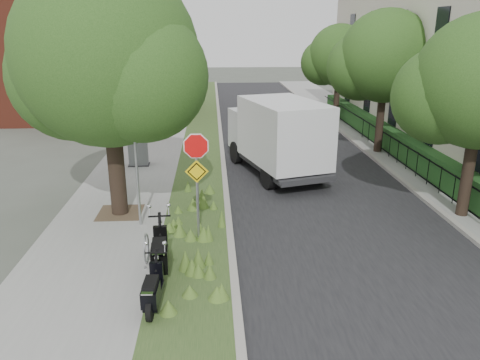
% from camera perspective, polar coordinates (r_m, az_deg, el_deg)
% --- Properties ---
extents(ground, '(120.00, 120.00, 0.00)m').
position_cam_1_polar(ground, '(12.96, 1.19, -8.79)').
color(ground, '#4C5147').
rests_on(ground, ground).
extents(sidewalk_near, '(3.50, 60.00, 0.12)m').
position_cam_1_polar(sidewalk_near, '(22.52, -11.75, 2.88)').
color(sidewalk_near, gray).
rests_on(sidewalk_near, ground).
extents(verge, '(2.00, 60.00, 0.12)m').
position_cam_1_polar(verge, '(22.28, -4.73, 3.04)').
color(verge, '#2D481F').
rests_on(verge, ground).
extents(kerb_near, '(0.20, 60.00, 0.13)m').
position_cam_1_polar(kerb_near, '(22.28, -2.15, 3.10)').
color(kerb_near, '#9E9991').
rests_on(kerb_near, ground).
extents(road, '(7.00, 60.00, 0.01)m').
position_cam_1_polar(road, '(22.64, 6.75, 3.08)').
color(road, black).
rests_on(road, ground).
extents(kerb_far, '(0.20, 60.00, 0.13)m').
position_cam_1_polar(kerb_far, '(23.49, 15.21, 3.27)').
color(kerb_far, '#9E9991').
rests_on(kerb_far, ground).
extents(footpath_far, '(3.20, 60.00, 0.12)m').
position_cam_1_polar(footpath_far, '(24.08, 19.05, 3.25)').
color(footpath_far, gray).
rests_on(footpath_far, ground).
extents(street_tree_main, '(6.21, 5.54, 7.66)m').
position_cam_1_polar(street_tree_main, '(14.73, -16.12, 13.34)').
color(street_tree_main, black).
rests_on(street_tree_main, ground).
extents(bare_post, '(0.08, 0.08, 4.00)m').
position_cam_1_polar(bare_post, '(14.00, -12.54, 2.19)').
color(bare_post, '#A5A8AD').
rests_on(bare_post, ground).
extents(bike_hoop, '(0.06, 0.78, 0.77)m').
position_cam_1_polar(bike_hoop, '(12.29, -11.35, -8.18)').
color(bike_hoop, '#A5A8AD').
rests_on(bike_hoop, ground).
extents(sign_assembly, '(0.94, 0.08, 3.22)m').
position_cam_1_polar(sign_assembly, '(12.60, -5.32, 1.75)').
color(sign_assembly, '#A5A8AD').
rests_on(sign_assembly, ground).
extents(fence_far, '(0.04, 24.00, 1.00)m').
position_cam_1_polar(fence_far, '(23.58, 16.95, 4.68)').
color(fence_far, black).
rests_on(fence_far, ground).
extents(hedge_far, '(1.00, 24.00, 1.10)m').
position_cam_1_polar(hedge_far, '(23.83, 18.53, 4.67)').
color(hedge_far, '#1A4B1E').
rests_on(hedge_far, footpath_far).
extents(terrace_houses, '(7.40, 26.40, 8.20)m').
position_cam_1_polar(terrace_houses, '(24.90, 27.23, 12.33)').
color(terrace_houses, beige).
rests_on(terrace_houses, ground).
extents(brick_building, '(9.40, 10.40, 8.30)m').
position_cam_1_polar(brick_building, '(34.61, -18.35, 14.62)').
color(brick_building, maroon).
rests_on(brick_building, ground).
extents(far_tree_a, '(4.60, 4.10, 6.22)m').
position_cam_1_polar(far_tree_a, '(15.78, 27.06, 9.90)').
color(far_tree_a, black).
rests_on(far_tree_a, ground).
extents(far_tree_b, '(4.83, 4.31, 6.56)m').
position_cam_1_polar(far_tree_b, '(23.00, 17.14, 13.70)').
color(far_tree_b, black).
rests_on(far_tree_b, ground).
extents(far_tree_c, '(4.37, 3.89, 5.93)m').
position_cam_1_polar(far_tree_c, '(30.64, 11.87, 14.28)').
color(far_tree_c, black).
rests_on(far_tree_c, ground).
extents(scooter_near, '(0.48, 1.92, 0.92)m').
position_cam_1_polar(scooter_near, '(11.65, -9.72, -9.25)').
color(scooter_near, black).
rests_on(scooter_near, ground).
extents(scooter_far, '(0.37, 1.61, 0.77)m').
position_cam_1_polar(scooter_far, '(10.37, -10.62, -13.49)').
color(scooter_far, black).
rests_on(scooter_far, ground).
extents(box_truck, '(3.82, 6.29, 2.67)m').
position_cam_1_polar(box_truck, '(19.15, 4.59, 5.69)').
color(box_truck, '#262628').
rests_on(box_truck, ground).
extents(utility_cabinet, '(0.91, 0.62, 1.19)m').
position_cam_1_polar(utility_cabinet, '(20.72, -12.29, 3.31)').
color(utility_cabinet, '#262628').
rests_on(utility_cabinet, ground).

